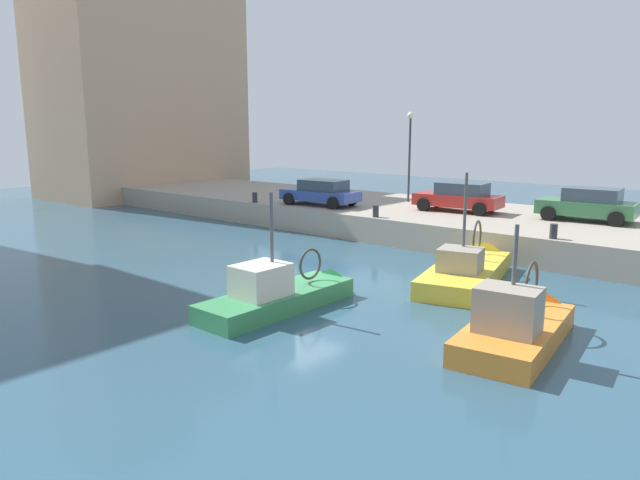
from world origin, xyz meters
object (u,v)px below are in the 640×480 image
Objects in this scene: fishing_boat_green at (286,301)px; quay_streetlamp at (410,142)px; fishing_boat_orange at (519,334)px; mooring_bollard_mid at (376,211)px; parked_car_blue at (321,192)px; mooring_bollard_south at (554,231)px; fishing_boat_yellow at (468,277)px; mooring_bollard_north at (255,197)px; parked_car_red at (459,197)px; parked_car_green at (588,204)px.

quay_streetlamp is (15.34, 5.35, 4.30)m from fishing_boat_green.
fishing_boat_orange is 12.79m from mooring_bollard_mid.
mooring_bollard_south is at bearing -96.50° from parked_car_blue.
mooring_bollard_north is at bearing 76.92° from fishing_boat_yellow.
parked_car_blue is at bearing 111.97° from parked_car_red.
mooring_bollard_mid is 1.00× the size of mooring_bollard_north.
fishing_boat_green is 15.47m from parked_car_green.
mooring_bollard_north is at bearing 111.98° from parked_car_red.
parked_car_blue is at bearing 147.57° from quay_streetlamp.
fishing_boat_yellow is 8.70m from parked_car_red.
parked_car_green reaches higher than parked_car_red.
fishing_boat_orange is (-4.59, -3.67, 0.06)m from fishing_boat_yellow.
quay_streetlamp reaches higher than parked_car_red.
fishing_boat_green is at bearing 164.37° from parked_car_green.
parked_car_green is 5.73m from parked_car_red.
fishing_boat_yellow is 14.74m from mooring_bollard_north.
fishing_boat_yellow is 1.61× the size of parked_car_red.
fishing_boat_yellow reaches higher than mooring_bollard_south.
mooring_bollard_north is at bearing 108.03° from parked_car_green.
parked_car_blue reaches higher than mooring_bollard_mid.
fishing_boat_orange is 19.67m from mooring_bollard_north.
parked_car_blue is (-3.69, 12.17, -0.05)m from parked_car_green.
fishing_boat_yellow is at bearing 38.65° from fishing_boat_orange.
fishing_boat_orange is 8.25m from mooring_bollard_south.
fishing_boat_green is 6.65m from fishing_boat_orange.
mooring_bollard_mid is (3.32, 6.30, 1.38)m from fishing_boat_yellow.
mooring_bollard_north is (0.00, 8.00, 0.00)m from mooring_bollard_mid.
fishing_boat_yellow is 8.74m from parked_car_green.
fishing_boat_yellow is at bearing -150.14° from parked_car_red.
fishing_boat_green reaches higher than fishing_boat_orange.
parked_car_red reaches higher than mooring_bollard_mid.
quay_streetlamp is at bearing 19.21° from fishing_boat_green.
fishing_boat_green is at bearing 155.36° from mooring_bollard_south.
fishing_boat_yellow is 12.51× the size of mooring_bollard_south.
mooring_bollard_mid is 6.63m from quay_streetlamp.
parked_car_red is 4.88m from quay_streetlamp.
mooring_bollard_north is (-5.11, 15.70, -0.47)m from parked_car_green.
fishing_boat_yellow is 12.51× the size of mooring_bollard_mid.
fishing_boat_orange is at bearing -128.44° from mooring_bollard_mid.
fishing_boat_yellow is at bearing 152.84° from mooring_bollard_south.
fishing_boat_green is at bearing -160.79° from quay_streetlamp.
quay_streetlamp is at bearing 17.58° from mooring_bollard_mid.
parked_car_red is at bearing 29.86° from fishing_boat_yellow.
fishing_boat_orange is 17.28m from parked_car_blue.
fishing_boat_orange is 14.45m from parked_car_red.
fishing_boat_green is 10.87× the size of mooring_bollard_mid.
mooring_bollard_mid is at bearing 20.15° from fishing_boat_green.
fishing_boat_yellow is at bearing -117.81° from mooring_bollard_mid.
fishing_boat_yellow is (6.37, -2.74, -0.06)m from fishing_boat_green.
fishing_boat_yellow reaches higher than fishing_boat_green.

